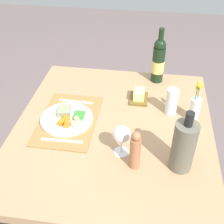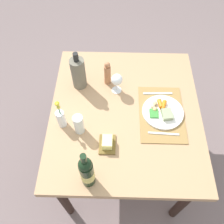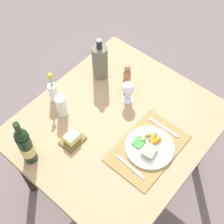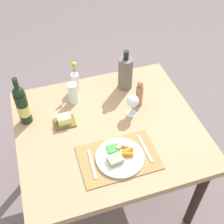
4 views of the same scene
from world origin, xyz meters
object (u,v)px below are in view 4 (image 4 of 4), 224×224
Objects in this scene: pepper_mill at (139,94)px; cooler_bottle at (125,73)px; water_tumbler at (73,94)px; fork at (92,164)px; dining_table at (109,136)px; butter_dish at (64,120)px; flower_vase at (75,80)px; wine_bottle at (22,105)px; dinner_plate at (120,156)px; knife at (145,148)px; wine_glass at (133,102)px.

cooler_bottle is at bearing 97.89° from pepper_mill.
fork is at bearing -91.59° from water_tumbler.
dining_table is 8.61× the size of butter_dish.
dining_table is 0.44m from cooler_bottle.
butter_dish is at bearing -115.55° from flower_vase.
wine_bottle is at bearing 173.79° from pepper_mill.
cooler_bottle reaches higher than pepper_mill.
wine_bottle is (-0.69, -0.12, 0.02)m from cooler_bottle.
knife is (0.16, 0.02, -0.01)m from dinner_plate.
pepper_mill is 0.66× the size of cooler_bottle.
knife is 0.56m from cooler_bottle.
flower_vase is 1.60× the size of water_tumbler.
dining_table is 0.56m from wine_bottle.
dinner_plate is at bearing -55.64° from butter_dish.
cooler_bottle reaches higher than fork.
flower_vase is 1.54× the size of wine_glass.
wine_glass is (-0.04, -0.26, -0.01)m from cooler_bottle.
wine_glass reaches higher than dinner_plate.
fork is 0.32m from knife.
dining_table is at bearing 121.25° from knife.
dinner_plate is 0.80× the size of wine_bottle.
fork is (-0.16, 0.01, -0.01)m from dinner_plate.
dinner_plate is 1.34× the size of knife.
wine_glass is at bearing 19.41° from dining_table.
knife is 1.38× the size of water_tumbler.
pepper_mill is (0.42, 0.36, 0.09)m from fork.
dining_table is at bearing -124.18° from cooler_bottle.
wine_glass is at bearing 58.75° from dinner_plate.
dining_table is 5.78× the size of fork.
fork is 0.57× the size of wine_bottle.
knife is at bearing 6.30° from dinner_plate.
fork is 0.36m from butter_dish.
butter_dish is 0.44m from wine_glass.
flower_vase is at bearing 105.78° from dining_table.
dining_table is at bearing 57.21° from fork.
cooler_bottle is 0.87× the size of wine_bottle.
water_tumbler is (-0.15, 0.53, 0.05)m from dinner_plate.
water_tumbler is at bearing 105.32° from dinner_plate.
knife is 1.04× the size of pepper_mill.
cooler_bottle is at bearing 9.57° from wine_bottle.
fork is at bearing 177.83° from dinner_plate.
butter_dish is at bearing 124.36° from dinner_plate.
cooler_bottle is at bearing 58.06° from fork.
flower_vase is at bearing 69.82° from water_tumbler.
cooler_bottle is at bearing 80.58° from knife.
wine_glass reaches higher than dining_table.
cooler_bottle is 0.38m from water_tumbler.
wine_glass reaches higher than water_tumbler.
dinner_plate is 1.78× the size of wine_glass.
fork is at bearing -55.45° from wine_bottle.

